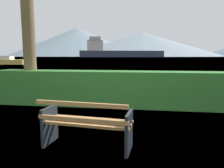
{
  "coord_description": "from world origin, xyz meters",
  "views": [
    {
      "loc": [
        0.91,
        -3.37,
        1.59
      ],
      "look_at": [
        0.0,
        2.98,
        0.71
      ],
      "focal_mm": 33.15,
      "sensor_mm": 36.0,
      "label": 1
    }
  ],
  "objects": [
    {
      "name": "distant_hills",
      "position": [
        -25.93,
        563.23,
        34.23
      ],
      "size": [
        820.13,
        419.58,
        79.77
      ],
      "color": "slate",
      "rests_on": "ground_plane"
    },
    {
      "name": "water_surface",
      "position": [
        0.0,
        306.6,
        0.0
      ],
      "size": [
        620.0,
        620.0,
        0.0
      ],
      "primitive_type": "plane",
      "color": "#7A99A8",
      "rests_on": "ground_plane"
    },
    {
      "name": "ground_plane",
      "position": [
        0.0,
        0.0,
        0.0
      ],
      "size": [
        1400.0,
        1400.0,
        0.0
      ],
      "primitive_type": "plane",
      "color": "#567A38"
    },
    {
      "name": "cargo_ship_large",
      "position": [
        -32.63,
        259.46,
        6.95
      ],
      "size": [
        106.68,
        44.34,
        24.84
      ],
      "color": "#2D384C",
      "rests_on": "water_surface"
    },
    {
      "name": "park_bench",
      "position": [
        -0.01,
        -0.06,
        0.42
      ],
      "size": [
        1.59,
        0.73,
        0.87
      ],
      "color": "#A0703F",
      "rests_on": "ground_plane"
    },
    {
      "name": "hedge_row",
      "position": [
        0.0,
        3.07,
        0.56
      ],
      "size": [
        7.66,
        0.82,
        1.11
      ],
      "primitive_type": "cube",
      "color": "#2D6B28",
      "rests_on": "ground_plane"
    },
    {
      "name": "fishing_boat_near",
      "position": [
        -24.56,
        32.35,
        0.57
      ],
      "size": [
        8.25,
        2.65,
        1.57
      ],
      "color": "gold",
      "rests_on": "water_surface"
    }
  ]
}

